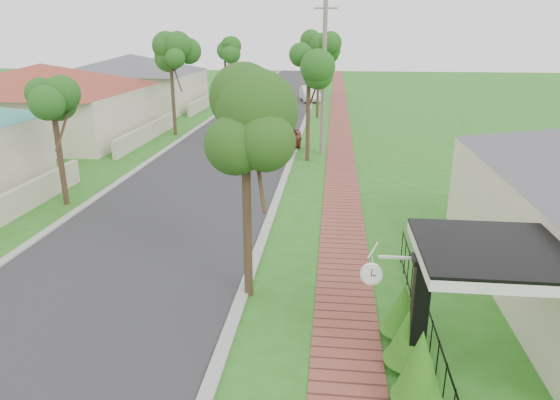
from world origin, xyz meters
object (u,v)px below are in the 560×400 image
at_px(porch_post, 418,324).
at_px(parked_car_white, 310,94).
at_px(station_clock, 373,273).
at_px(utility_pole, 324,79).
at_px(near_tree, 245,129).
at_px(parked_car_red, 282,141).

bearing_deg(porch_post, parked_car_white, 95.82).
bearing_deg(station_clock, utility_pole, 94.64).
xyz_separation_m(porch_post, near_tree, (-3.75, 2.72, 3.17)).
height_order(near_tree, station_clock, near_tree).
height_order(parked_car_red, parked_car_white, parked_car_white).
height_order(porch_post, parked_car_red, porch_post).
relative_size(parked_car_white, station_clock, 4.06).
xyz_separation_m(utility_pole, station_clock, (1.48, -18.19, -2.08)).
distance_m(porch_post, parked_car_red, 19.28).
height_order(parked_car_red, utility_pole, utility_pole).
distance_m(parked_car_white, utility_pole, 22.44).
bearing_deg(utility_pole, station_clock, -85.36).
bearing_deg(porch_post, near_tree, 144.02).
height_order(porch_post, station_clock, porch_post).
distance_m(near_tree, utility_pole, 15.93).
height_order(parked_car_white, station_clock, station_clock).
distance_m(porch_post, near_tree, 5.62).
distance_m(porch_post, station_clock, 1.26).
relative_size(utility_pole, station_clock, 7.43).
distance_m(parked_car_white, station_clock, 40.46).
xyz_separation_m(near_tree, station_clock, (2.89, -2.32, -2.34)).
distance_m(porch_post, utility_pole, 18.96).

